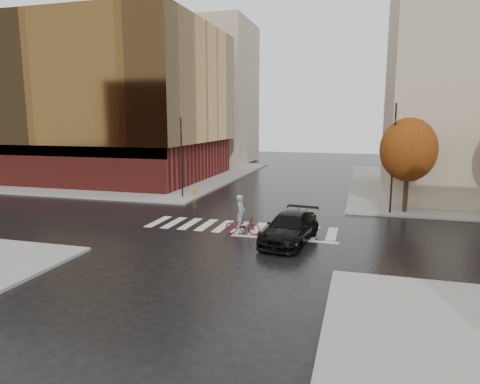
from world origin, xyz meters
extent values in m
plane|color=black|center=(0.00, 0.00, 0.00)|extent=(120.00, 120.00, 0.00)
cube|color=gray|center=(-21.00, 21.00, 0.07)|extent=(30.00, 30.00, 0.15)
cube|color=silver|center=(0.00, 0.50, 0.01)|extent=(12.00, 3.00, 0.01)
cube|color=maroon|center=(-22.00, 18.00, 2.15)|extent=(26.00, 18.00, 4.00)
cube|color=beige|center=(-22.00, 9.20, 3.65)|extent=(26.00, 0.40, 1.00)
cube|color=olive|center=(-22.00, 18.00, 10.15)|extent=(27.00, 19.00, 12.00)
cube|color=tan|center=(-16.00, 37.00, 10.15)|extent=(14.00, 12.00, 20.00)
cylinder|color=black|center=(10.00, 7.40, 1.55)|extent=(0.32, 0.32, 2.80)
ellipsoid|color=#8E3A0D|center=(10.00, 7.40, 4.47)|extent=(3.80, 3.80, 4.37)
imported|color=black|center=(3.43, -1.80, 0.79)|extent=(2.94, 5.68, 1.58)
imported|color=maroon|center=(0.56, -1.00, 0.53)|extent=(2.07, 0.83, 1.06)
imported|color=gray|center=(0.46, -1.00, 1.22)|extent=(0.56, 0.82, 2.16)
cylinder|color=black|center=(-7.23, 8.36, 3.41)|extent=(0.12, 0.12, 6.51)
imported|color=black|center=(-7.23, 8.36, 5.77)|extent=(0.19, 0.17, 0.81)
cylinder|color=black|center=(9.00, 6.73, 3.87)|extent=(0.12, 0.12, 7.44)
imported|color=black|center=(9.00, 6.73, 6.57)|extent=(0.18, 0.21, 0.93)
cylinder|color=#C2790B|center=(-6.50, 9.11, 0.46)|extent=(0.24, 0.24, 0.61)
sphere|color=#C2790B|center=(-6.50, 9.11, 0.76)|extent=(0.26, 0.26, 0.26)
cylinder|color=#3E3116|center=(0.14, 0.57, 0.01)|extent=(0.71, 0.71, 0.01)
camera|label=1|loc=(6.95, -23.90, 6.59)|focal=32.00mm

